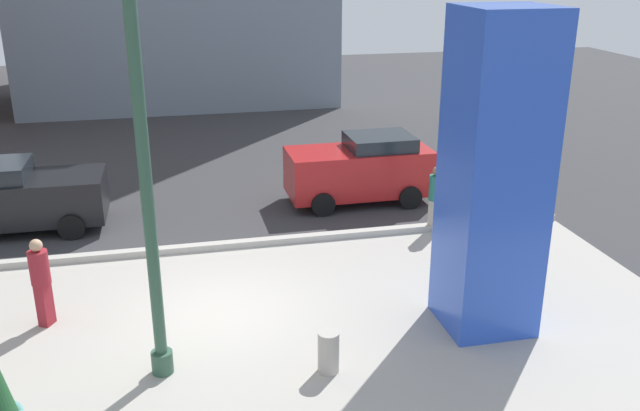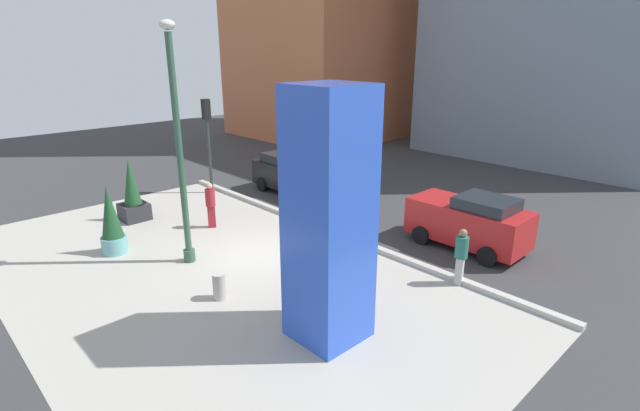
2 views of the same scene
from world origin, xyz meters
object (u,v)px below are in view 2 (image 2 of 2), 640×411
(lamp_post, at_px, (180,153))
(pedestrian_crossing, at_px, (211,203))
(car_far_lane, at_px, (469,221))
(pedestrian_on_sidewalk, at_px, (461,254))
(car_curb_west, at_px, (293,174))
(art_pillar_blue, at_px, (329,220))
(concrete_bollard, at_px, (219,286))
(potted_plant_mid_plaza, at_px, (132,196))
(potted_plant_by_pillar, at_px, (111,222))
(traffic_light_far_side, at_px, (208,130))

(lamp_post, bearing_deg, pedestrian_crossing, 135.05)
(car_far_lane, height_order, pedestrian_on_sidewalk, car_far_lane)
(car_curb_west, relative_size, pedestrian_on_sidewalk, 2.44)
(art_pillar_blue, relative_size, car_curb_west, 1.40)
(concrete_bollard, relative_size, car_curb_west, 0.18)
(concrete_bollard, bearing_deg, car_curb_west, 128.03)
(concrete_bollard, bearing_deg, potted_plant_mid_plaza, 173.14)
(potted_plant_mid_plaza, height_order, car_far_lane, potted_plant_mid_plaza)
(potted_plant_by_pillar, distance_m, pedestrian_on_sidewalk, 11.05)
(car_curb_west, bearing_deg, car_far_lane, 0.90)
(potted_plant_mid_plaza, xyz_separation_m, traffic_light_far_side, (-1.11, 4.18, 1.95))
(art_pillar_blue, relative_size, traffic_light_far_side, 1.35)
(art_pillar_blue, bearing_deg, pedestrian_on_sidewalk, 79.76)
(lamp_post, distance_m, pedestrian_on_sidewalk, 8.71)
(potted_plant_by_pillar, distance_m, car_curb_west, 8.83)
(car_far_lane, distance_m, pedestrian_on_sidewalk, 2.83)
(lamp_post, bearing_deg, pedestrian_on_sidewalk, 35.76)
(traffic_light_far_side, xyz_separation_m, pedestrian_crossing, (3.95, -2.41, -1.97))
(potted_plant_mid_plaza, relative_size, concrete_bollard, 3.28)
(lamp_post, height_order, car_curb_west, lamp_post)
(potted_plant_mid_plaza, distance_m, pedestrian_crossing, 3.35)
(concrete_bollard, relative_size, pedestrian_crossing, 0.43)
(lamp_post, bearing_deg, potted_plant_mid_plaza, 176.12)
(pedestrian_on_sidewalk, bearing_deg, concrete_bollard, -126.51)
(art_pillar_blue, distance_m, concrete_bollard, 4.22)
(concrete_bollard, xyz_separation_m, pedestrian_crossing, (-4.83, 2.70, 0.60))
(potted_plant_by_pillar, xyz_separation_m, traffic_light_far_side, (-3.76, 5.99, 1.87))
(art_pillar_blue, bearing_deg, traffic_light_far_side, 160.96)
(potted_plant_by_pillar, height_order, pedestrian_on_sidewalk, potted_plant_by_pillar)
(potted_plant_by_pillar, bearing_deg, car_curb_west, 97.38)
(potted_plant_by_pillar, xyz_separation_m, pedestrian_crossing, (0.19, 3.58, -0.10))
(art_pillar_blue, height_order, potted_plant_mid_plaza, art_pillar_blue)
(lamp_post, height_order, pedestrian_crossing, lamp_post)
(concrete_bollard, bearing_deg, traffic_light_far_side, 149.83)
(potted_plant_mid_plaza, distance_m, car_curb_west, 7.11)
(traffic_light_far_side, height_order, pedestrian_on_sidewalk, traffic_light_far_side)
(potted_plant_mid_plaza, distance_m, concrete_bollard, 7.75)
(lamp_post, relative_size, pedestrian_on_sidewalk, 4.24)
(art_pillar_blue, bearing_deg, pedestrian_crossing, 167.84)
(lamp_post, relative_size, car_far_lane, 1.82)
(pedestrian_crossing, bearing_deg, potted_plant_mid_plaza, -147.96)
(car_curb_west, relative_size, pedestrian_crossing, 2.38)
(traffic_light_far_side, xyz_separation_m, pedestrian_on_sidewalk, (12.81, 0.34, -2.00))
(pedestrian_on_sidewalk, bearing_deg, potted_plant_mid_plaza, -158.85)
(potted_plant_by_pillar, relative_size, car_curb_west, 0.56)
(lamp_post, relative_size, traffic_light_far_side, 1.67)
(pedestrian_on_sidewalk, distance_m, pedestrian_crossing, 9.28)
(concrete_bollard, xyz_separation_m, traffic_light_far_side, (-8.78, 5.10, 2.57))
(lamp_post, distance_m, potted_plant_by_pillar, 3.67)
(concrete_bollard, height_order, car_far_lane, car_far_lane)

